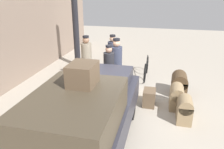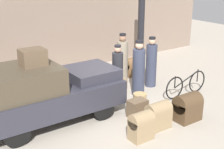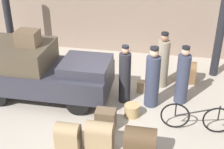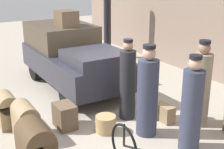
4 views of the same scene
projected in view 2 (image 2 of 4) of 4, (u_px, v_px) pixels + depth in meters
ground_plane at (110, 107)px, 9.55m from camera, size 30.00×30.00×0.00m
station_building_facade at (50, 16)px, 11.98m from camera, size 16.00×0.15×4.50m
canopy_pillar_right at (141, 30)px, 12.87m from camera, size 0.27×0.27×3.20m
truck at (44, 92)px, 8.32m from camera, size 3.94×1.73×1.67m
bicycle at (186, 84)px, 10.28m from camera, size 1.83×0.04×0.81m
wicker_basket at (140, 99)px, 9.69m from camera, size 0.42×0.42×0.35m
porter_with_bicycle at (122, 60)px, 11.31m from camera, size 0.39×0.39×1.83m
porter_carrying_trunk at (139, 70)px, 10.25m from camera, size 0.41×0.41×1.84m
porter_standing_middle at (151, 64)px, 10.97m from camera, size 0.38×0.38×1.79m
porter_lifting_near_truck at (118, 75)px, 9.87m from camera, size 0.34×0.34×1.79m
trunk_large_brown at (137, 108)px, 8.84m from camera, size 0.53×0.37×0.52m
trunk_barrel_dark at (187, 107)px, 8.61m from camera, size 0.73×0.51×0.79m
suitcase_small_leather at (141, 125)px, 7.64m from camera, size 0.57×0.39×0.73m
suitcase_tan_flat at (158, 115)px, 8.18m from camera, size 0.66×0.41×0.74m
suitcase_black_upright at (132, 66)px, 12.23m from camera, size 0.61×0.46×0.72m
trunk_wicker_pale at (120, 84)px, 10.85m from camera, size 0.47×0.24×0.37m
trunk_on_truck_roof at (33, 57)px, 7.88m from camera, size 0.62×0.50×0.43m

